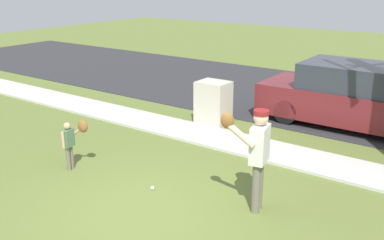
# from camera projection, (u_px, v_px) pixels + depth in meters

# --- Properties ---
(ground_plane) EXTENTS (48.00, 48.00, 0.00)m
(ground_plane) POSITION_uv_depth(u_px,v_px,m) (242.00, 147.00, 10.01)
(ground_plane) COLOR olive
(sidewalk_strip) EXTENTS (36.00, 1.20, 0.06)m
(sidewalk_strip) POSITION_uv_depth(u_px,v_px,m) (244.00, 145.00, 10.08)
(sidewalk_strip) COLOR beige
(sidewalk_strip) RESTS_ON ground
(road_surface) EXTENTS (36.00, 6.80, 0.02)m
(road_surface) POSITION_uv_depth(u_px,v_px,m) (320.00, 98.00, 13.96)
(road_surface) COLOR #2D2D30
(road_surface) RESTS_ON ground
(person_adult) EXTENTS (0.69, 0.74, 1.75)m
(person_adult) POSITION_uv_depth(u_px,v_px,m) (257.00, 149.00, 7.00)
(person_adult) COLOR #6B6656
(person_adult) RESTS_ON ground
(person_child) EXTENTS (0.45, 0.46, 1.05)m
(person_child) POSITION_uv_depth(u_px,v_px,m) (72.00, 138.00, 8.67)
(person_child) COLOR #6B6656
(person_child) RESTS_ON ground
(baseball) EXTENTS (0.07, 0.07, 0.07)m
(baseball) POSITION_uv_depth(u_px,v_px,m) (152.00, 188.00, 8.01)
(baseball) COLOR white
(baseball) RESTS_ON ground
(utility_cabinet) EXTENTS (0.81, 0.66, 1.16)m
(utility_cabinet) POSITION_uv_depth(u_px,v_px,m) (213.00, 103.00, 11.39)
(utility_cabinet) COLOR beige
(utility_cabinet) RESTS_ON ground
(parked_suv_maroon) EXTENTS (4.70, 1.90, 1.63)m
(parked_suv_maroon) POSITION_uv_depth(u_px,v_px,m) (354.00, 97.00, 11.20)
(parked_suv_maroon) COLOR maroon
(parked_suv_maroon) RESTS_ON road_surface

